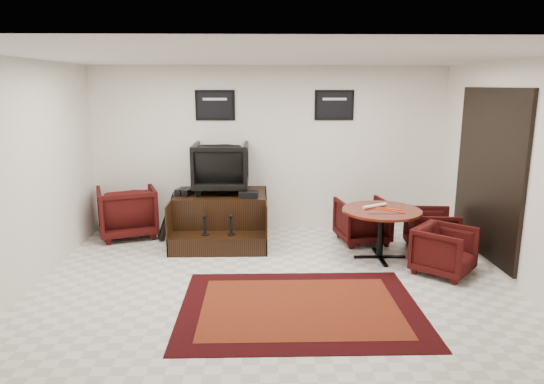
{
  "coord_description": "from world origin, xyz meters",
  "views": [
    {
      "loc": [
        -0.15,
        -5.75,
        2.48
      ],
      "look_at": [
        0.01,
        0.9,
        1.01
      ],
      "focal_mm": 32.0,
      "sensor_mm": 36.0,
      "label": 1
    }
  ],
  "objects": [
    {
      "name": "table_chair_window",
      "position": [
        2.45,
        1.25,
        0.35
      ],
      "size": [
        0.7,
        0.74,
        0.71
      ],
      "primitive_type": "imported",
      "rotation": [
        0.0,
        0.0,
        1.49
      ],
      "color": "black",
      "rests_on": "ground"
    },
    {
      "name": "polish_kit",
      "position": [
        -0.34,
        1.61,
        0.81
      ],
      "size": [
        0.3,
        0.23,
        0.1
      ],
      "primitive_type": "cube",
      "rotation": [
        0.0,
        0.0,
        -0.11
      ],
      "color": "black",
      "rests_on": "shine_podium"
    },
    {
      "name": "shoes_pair",
      "position": [
        -1.36,
        1.82,
        0.82
      ],
      "size": [
        0.3,
        0.33,
        0.1
      ],
      "color": "black",
      "rests_on": "shine_podium"
    },
    {
      "name": "shine_podium",
      "position": [
        -0.79,
        1.9,
        0.35
      ],
      "size": [
        1.48,
        1.53,
        0.76
      ],
      "color": "black",
      "rests_on": "ground"
    },
    {
      "name": "area_rug",
      "position": [
        0.29,
        -0.66,
        0.01
      ],
      "size": [
        2.72,
        2.04,
        0.01
      ],
      "color": "black",
      "rests_on": "ground"
    },
    {
      "name": "shine_chair",
      "position": [
        -0.79,
        2.05,
        1.21
      ],
      "size": [
        0.88,
        0.82,
        0.9
      ],
      "primitive_type": "imported",
      "rotation": [
        0.0,
        0.0,
        3.14
      ],
      "color": "black",
      "rests_on": "shine_podium"
    },
    {
      "name": "table_chair_corner",
      "position": [
        2.3,
        0.32,
        0.36
      ],
      "size": [
        0.95,
        0.95,
        0.71
      ],
      "primitive_type": "imported",
      "rotation": [
        0.0,
        0.0,
        0.85
      ],
      "color": "black",
      "rests_on": "ground"
    },
    {
      "name": "armchair_side",
      "position": [
        -2.37,
        2.1,
        0.46
      ],
      "size": [
        1.14,
        1.1,
        0.93
      ],
      "primitive_type": "imported",
      "rotation": [
        0.0,
        0.0,
        3.49
      ],
      "color": "black",
      "rests_on": "ground"
    },
    {
      "name": "ground",
      "position": [
        0.0,
        0.0,
        0.0
      ],
      "size": [
        6.0,
        6.0,
        0.0
      ],
      "primitive_type": "plane",
      "color": "white",
      "rests_on": "ground"
    },
    {
      "name": "table_chair_back",
      "position": [
        1.48,
        1.7,
        0.39
      ],
      "size": [
        0.86,
        0.82,
        0.78
      ],
      "primitive_type": "imported",
      "rotation": [
        0.0,
        0.0,
        3.3
      ],
      "color": "black",
      "rests_on": "ground"
    },
    {
      "name": "umbrella_hooked",
      "position": [
        -1.69,
        1.98,
        0.4
      ],
      "size": [
        0.3,
        0.11,
        0.8
      ],
      "primitive_type": null,
      "color": "black",
      "rests_on": "ground"
    },
    {
      "name": "umbrella_black",
      "position": [
        -1.65,
        1.8,
        0.39
      ],
      "size": [
        0.29,
        0.11,
        0.79
      ],
      "primitive_type": null,
      "color": "black",
      "rests_on": "ground"
    },
    {
      "name": "paper_roll",
      "position": [
        1.51,
        1.05,
        0.76
      ],
      "size": [
        0.39,
        0.25,
        0.05
      ],
      "primitive_type": "cylinder",
      "rotation": [
        0.0,
        1.57,
        0.51
      ],
      "color": "white",
      "rests_on": "meeting_table"
    },
    {
      "name": "meeting_table",
      "position": [
        1.59,
        0.93,
        0.64
      ],
      "size": [
        1.12,
        1.12,
        0.73
      ],
      "color": "#3F0E09",
      "rests_on": "ground"
    },
    {
      "name": "table_clutter",
      "position": [
        1.66,
        0.85,
        0.74
      ],
      "size": [
        0.55,
        0.39,
        0.01
      ],
      "color": "#EA4F0D",
      "rests_on": "meeting_table"
    },
    {
      "name": "room_shell",
      "position": [
        0.41,
        0.12,
        1.79
      ],
      "size": [
        6.02,
        5.02,
        2.81
      ],
      "color": "white",
      "rests_on": "ground"
    }
  ]
}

